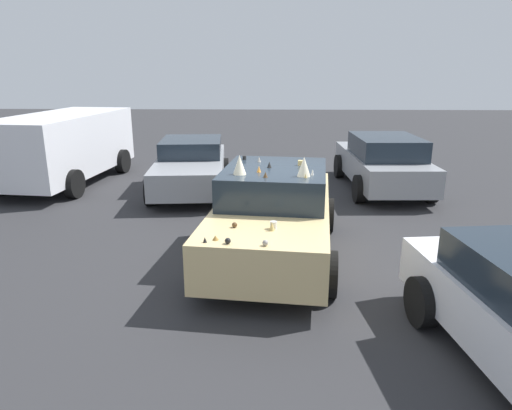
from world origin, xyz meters
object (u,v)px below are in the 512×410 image
object	(u,v)px
parked_sedan_behind_right	(191,165)
parked_sedan_near_right	(382,162)
parked_van_row_back_far	(64,144)
art_car_decorated	(274,212)

from	to	relation	value
parked_sedan_behind_right	parked_sedan_near_right	bearing A→B (deg)	87.71
parked_van_row_back_far	parked_sedan_behind_right	bearing A→B (deg)	-95.29
parked_sedan_behind_right	parked_sedan_near_right	distance (m)	5.04
parked_sedan_behind_right	parked_sedan_near_right	size ratio (longest dim) A/B	0.99
art_car_decorated	parked_sedan_near_right	distance (m)	5.46
parked_sedan_near_right	art_car_decorated	bearing A→B (deg)	146.04
art_car_decorated	parked_sedan_behind_right	size ratio (longest dim) A/B	1.06
art_car_decorated	parked_van_row_back_far	world-z (taller)	parked_van_row_back_far
art_car_decorated	parked_sedan_behind_right	xyz separation A→B (m)	(4.40, 2.14, -0.10)
art_car_decorated	parked_van_row_back_far	size ratio (longest dim) A/B	0.91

